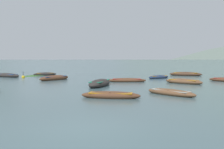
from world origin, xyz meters
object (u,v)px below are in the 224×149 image
rowboat_1 (100,83)px  rowboat_11 (7,75)px  rowboat_2 (55,78)px  rowboat_8 (184,82)px  rowboat_3 (111,95)px  rowboat_0 (127,80)px  rowboat_7 (186,74)px  rowboat_12 (159,77)px  mooring_buoy (23,77)px  rowboat_10 (45,74)px  rowboat_9 (171,93)px

rowboat_1 → rowboat_11: (-13.46, 9.87, -0.03)m
rowboat_2 → rowboat_8: size_ratio=1.10×
rowboat_1 → rowboat_3: size_ratio=1.27×
rowboat_3 → rowboat_1: bearing=102.5°
rowboat_0 → rowboat_7: (8.22, 10.15, 0.05)m
rowboat_1 → rowboat_12: size_ratio=1.55×
rowboat_11 → mooring_buoy: size_ratio=4.93×
rowboat_1 → rowboat_2: size_ratio=1.13×
rowboat_8 → rowboat_10: 20.45m
rowboat_10 → rowboat_9: bearing=-51.2°
rowboat_8 → rowboat_11: (-21.29, 7.13, 0.01)m
rowboat_8 → rowboat_7: bearing=76.7°
mooring_buoy → rowboat_12: bearing=0.4°
rowboat_9 → rowboat_12: rowboat_12 is taller
rowboat_2 → mooring_buoy: mooring_buoy is taller
rowboat_3 → mooring_buoy: mooring_buoy is taller
rowboat_9 → rowboat_10: bearing=128.8°
rowboat_1 → mooring_buoy: 13.83m
rowboat_0 → rowboat_2: size_ratio=0.98×
rowboat_7 → rowboat_11: bearing=-169.7°
mooring_buoy → rowboat_9: bearing=-40.7°
rowboat_8 → rowboat_11: 22.45m
rowboat_8 → mooring_buoy: mooring_buoy is taller
rowboat_0 → rowboat_12: (3.81, 4.73, 0.01)m
rowboat_2 → rowboat_7: bearing=27.2°
rowboat_0 → rowboat_8: 5.66m
rowboat_7 → rowboat_3: bearing=-113.4°
rowboat_3 → rowboat_10: (-11.09, 20.13, 0.01)m
rowboat_7 → rowboat_8: rowboat_7 is taller
rowboat_1 → rowboat_8: (7.84, 2.74, -0.04)m
rowboat_2 → rowboat_3: bearing=-59.7°
rowboat_3 → rowboat_9: (3.84, 1.58, -0.01)m
rowboat_9 → rowboat_10: 23.81m
rowboat_1 → mooring_buoy: size_ratio=5.16×
rowboat_3 → rowboat_8: rowboat_8 is taller
rowboat_1 → rowboat_9: size_ratio=1.41×
rowboat_9 → mooring_buoy: 21.20m
rowboat_8 → rowboat_12: rowboat_8 is taller
rowboat_8 → rowboat_10: rowboat_8 is taller
rowboat_11 → rowboat_1: bearing=-36.3°
rowboat_1 → rowboat_11: rowboat_1 is taller
rowboat_3 → rowboat_10: rowboat_10 is taller
rowboat_0 → rowboat_10: rowboat_10 is taller
rowboat_11 → rowboat_0: bearing=-20.1°
rowboat_3 → rowboat_9: rowboat_3 is taller
rowboat_0 → mooring_buoy: size_ratio=4.47×
rowboat_10 → mooring_buoy: mooring_buoy is taller
rowboat_8 → rowboat_0: bearing=166.2°
rowboat_2 → rowboat_9: size_ratio=1.25×
rowboat_3 → rowboat_10: 22.99m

